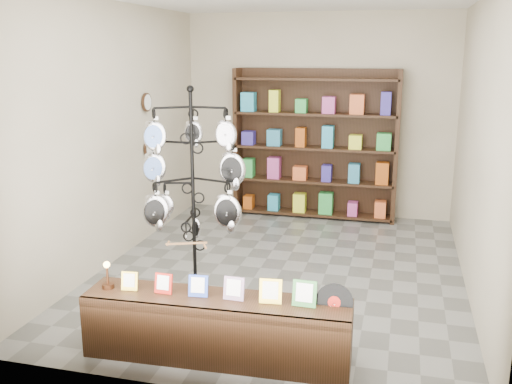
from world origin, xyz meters
TOP-DOWN VIEW (x-y plane):
  - ground at (0.00, 0.00)m, footprint 5.00×5.00m
  - room_envelope at (0.00, 0.00)m, footprint 5.00×5.00m
  - display_tree at (-0.71, -0.90)m, footprint 1.12×1.10m
  - front_shelf at (-0.11, -2.02)m, footprint 2.17×0.53m
  - back_shelving at (0.00, 2.30)m, footprint 2.42×0.36m
  - wall_clocks at (-1.97, 0.80)m, footprint 0.03×0.24m

SIDE VIEW (x-z plane):
  - ground at x=0.00m, z-range 0.00..0.00m
  - front_shelf at x=-0.11m, z-range -0.11..0.65m
  - back_shelving at x=0.00m, z-range -0.07..2.13m
  - display_tree at x=-0.71m, z-range 0.17..2.29m
  - wall_clocks at x=-1.97m, z-range 1.08..1.92m
  - room_envelope at x=0.00m, z-range -0.65..4.35m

